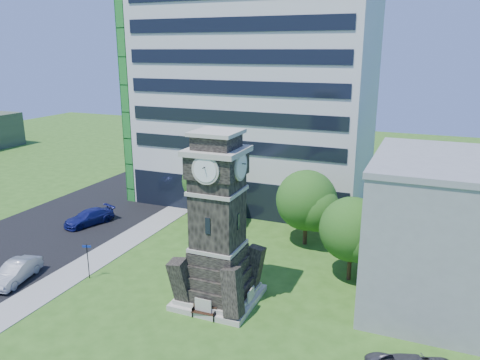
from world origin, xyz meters
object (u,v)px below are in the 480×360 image
at_px(car_street_mid, 16,272).
at_px(park_bench, 204,312).
at_px(clock_tower, 218,231).
at_px(street_sign, 88,257).
at_px(car_street_north, 89,217).

distance_m(car_street_mid, park_bench, 15.74).
relative_size(clock_tower, park_bench, 7.30).
height_order(park_bench, street_sign, street_sign).
distance_m(car_street_mid, car_street_north, 12.37).
bearing_deg(car_street_mid, park_bench, -8.49).
bearing_deg(car_street_mid, street_sign, 15.78).
distance_m(park_bench, street_sign, 11.05).
height_order(car_street_north, street_sign, street_sign).
bearing_deg(car_street_north, car_street_mid, -56.06).
bearing_deg(clock_tower, park_bench, -87.86).
bearing_deg(car_street_mid, clock_tower, 0.50).
bearing_deg(clock_tower, car_street_north, 155.28).
relative_size(car_street_north, park_bench, 3.11).
relative_size(clock_tower, car_street_mid, 2.58).
height_order(clock_tower, street_sign, clock_tower).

